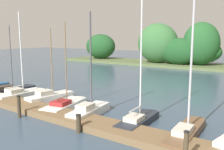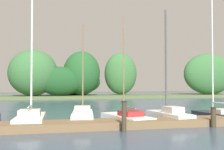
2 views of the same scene
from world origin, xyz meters
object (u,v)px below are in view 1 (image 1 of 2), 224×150
(sailboat_7, at_px, (187,130))
(mooring_piling_4, at_px, (186,150))
(sailboat_1, at_px, (11,89))
(mooring_piling_3, at_px, (79,124))
(sailboat_5, at_px, (90,109))
(mooring_piling_2, at_px, (19,106))
(sailboat_2, at_px, (21,93))
(sailboat_6, at_px, (139,118))
(sailboat_4, at_px, (66,104))
(sailboat_3, at_px, (51,97))

(sailboat_7, xyz_separation_m, mooring_piling_4, (0.86, -2.85, 0.37))
(sailboat_1, relative_size, mooring_piling_3, 6.08)
(sailboat_5, xyz_separation_m, mooring_piling_2, (-3.28, -2.68, 0.27))
(sailboat_5, relative_size, sailboat_7, 0.92)
(sailboat_2, height_order, sailboat_6, sailboat_6)
(sailboat_1, height_order, sailboat_7, sailboat_7)
(sailboat_5, bearing_deg, sailboat_1, 76.30)
(sailboat_4, height_order, sailboat_5, sailboat_5)
(sailboat_2, xyz_separation_m, sailboat_6, (10.49, 0.11, -0.02))
(sailboat_1, distance_m, sailboat_5, 10.06)
(sailboat_2, bearing_deg, sailboat_3, -73.48)
(sailboat_2, distance_m, mooring_piling_4, 14.41)
(sailboat_4, bearing_deg, sailboat_6, -101.49)
(sailboat_1, relative_size, sailboat_7, 0.85)
(sailboat_3, height_order, sailboat_4, sailboat_4)
(sailboat_5, distance_m, mooring_piling_4, 7.31)
(mooring_piling_2, bearing_deg, sailboat_6, 25.24)
(sailboat_1, relative_size, sailboat_6, 0.73)
(sailboat_3, distance_m, sailboat_4, 2.34)
(sailboat_2, bearing_deg, sailboat_4, -87.37)
(mooring_piling_4, bearing_deg, sailboat_3, 162.43)
(sailboat_5, height_order, mooring_piling_3, sailboat_5)
(sailboat_4, xyz_separation_m, mooring_piling_3, (3.64, -2.66, 0.21))
(mooring_piling_2, bearing_deg, sailboat_3, 110.17)
(sailboat_3, xyz_separation_m, mooring_piling_4, (11.40, -3.61, 0.37))
(sailboat_6, xyz_separation_m, mooring_piling_4, (3.61, -3.05, 0.38))
(sailboat_3, height_order, sailboat_7, sailboat_7)
(sailboat_2, relative_size, sailboat_7, 0.99)
(mooring_piling_3, relative_size, mooring_piling_4, 0.66)
(sailboat_5, bearing_deg, mooring_piling_3, -159.82)
(sailboat_7, bearing_deg, mooring_piling_2, 104.85)
(mooring_piling_2, height_order, mooring_piling_3, mooring_piling_2)
(sailboat_6, relative_size, mooring_piling_3, 8.31)
(sailboat_3, distance_m, sailboat_5, 4.70)
(sailboat_1, bearing_deg, mooring_piling_2, -109.85)
(sailboat_2, bearing_deg, mooring_piling_3, -104.53)
(sailboat_4, distance_m, mooring_piling_3, 4.51)
(sailboat_2, xyz_separation_m, mooring_piling_3, (8.57, -2.66, 0.12))
(sailboat_2, distance_m, sailboat_5, 7.31)
(sailboat_2, xyz_separation_m, sailboat_4, (4.94, -0.01, -0.09))
(sailboat_3, relative_size, sailboat_5, 0.87)
(sailboat_5, xyz_separation_m, sailboat_7, (5.93, 0.16, -0.04))
(sailboat_6, distance_m, mooring_piling_3, 3.37)
(mooring_piling_3, height_order, mooring_piling_4, mooring_piling_4)
(sailboat_7, bearing_deg, mooring_piling_4, -165.45)
(sailboat_1, relative_size, sailboat_3, 1.07)
(sailboat_3, bearing_deg, mooring_piling_3, -111.04)
(sailboat_2, distance_m, mooring_piling_3, 8.98)
(sailboat_1, bearing_deg, sailboat_6, -83.71)
(sailboat_6, height_order, mooring_piling_3, sailboat_6)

